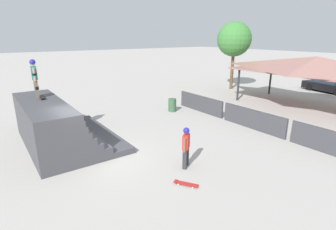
{
  "coord_description": "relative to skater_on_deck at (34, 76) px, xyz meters",
  "views": [
    {
      "loc": [
        9.77,
        -3.23,
        4.83
      ],
      "look_at": [
        -0.08,
        3.81,
        1.14
      ],
      "focal_mm": 28.0,
      "sensor_mm": 36.0,
      "label": 1
    }
  ],
  "objects": [
    {
      "name": "ground_plane",
      "position": [
        3.42,
        1.26,
        -3.08
      ],
      "size": [
        160.0,
        160.0,
        0.0
      ],
      "primitive_type": "plane",
      "color": "#ADA8A0"
    },
    {
      "name": "quarter_pipe_ramp",
      "position": [
        1.14,
        0.36,
        -2.19
      ],
      "size": [
        5.77,
        3.74,
        2.08
      ],
      "color": "#424247",
      "rests_on": "ground"
    },
    {
      "name": "skater_on_deck",
      "position": [
        0.0,
        0.0,
        0.0
      ],
      "size": [
        0.75,
        0.28,
        1.74
      ],
      "rotation": [
        0.0,
        0.0,
        -0.12
      ],
      "color": "#6B6051",
      "rests_on": "quarter_pipe_ramp"
    },
    {
      "name": "skateboard_on_deck",
      "position": [
        0.43,
        0.11,
        -0.94
      ],
      "size": [
        0.76,
        0.23,
        0.09
      ],
      "rotation": [
        0.0,
        0.0,
        -0.04
      ],
      "color": "red",
      "rests_on": "quarter_pipe_ramp"
    },
    {
      "name": "bystander_walking",
      "position": [
        6.22,
        3.84,
        -2.14
      ],
      "size": [
        0.46,
        0.55,
        1.59
      ],
      "rotation": [
        0.0,
        0.0,
        2.23
      ],
      "color": "#2D2D33",
      "rests_on": "ground"
    },
    {
      "name": "skateboard_on_ground",
      "position": [
        7.22,
        3.01,
        -3.02
      ],
      "size": [
        0.81,
        0.62,
        0.09
      ],
      "rotation": [
        0.0,
        0.0,
        3.71
      ],
      "color": "silver",
      "rests_on": "ground"
    },
    {
      "name": "barrier_fence",
      "position": [
        4.97,
        9.49,
        -2.55
      ],
      "size": [
        12.2,
        0.12,
        1.05
      ],
      "color": "#3D3D42",
      "rests_on": "ground"
    },
    {
      "name": "pavilion_shelter",
      "position": [
        4.72,
        15.98,
        -0.12
      ],
      "size": [
        10.65,
        4.85,
        3.53
      ],
      "color": "#2D2D33",
      "rests_on": "ground"
    },
    {
      "name": "tree_beside_pavilion",
      "position": [
        -3.27,
        17.11,
        1.41
      ],
      "size": [
        3.07,
        3.07,
        6.05
      ],
      "color": "brown",
      "rests_on": "ground"
    },
    {
      "name": "trash_bin",
      "position": [
        -0.26,
        7.98,
        -2.65
      ],
      "size": [
        0.52,
        0.52,
        0.85
      ],
      "primitive_type": "cylinder",
      "color": "#385B3D",
      "rests_on": "ground"
    },
    {
      "name": "parked_car_black",
      "position": [
        2.89,
        22.88,
        -2.47
      ],
      "size": [
        4.62,
        2.5,
        1.27
      ],
      "rotation": [
        0.0,
        0.0,
        -0.2
      ],
      "color": "black",
      "rests_on": "ground"
    }
  ]
}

